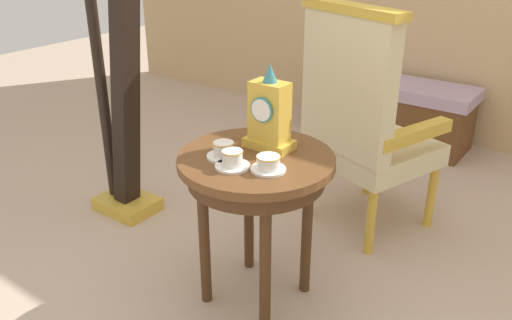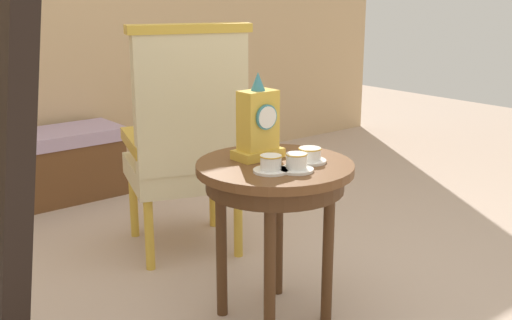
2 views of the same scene
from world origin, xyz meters
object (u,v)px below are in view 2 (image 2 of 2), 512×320
side_table (275,185)px  teacup_center (310,156)px  teacup_left (271,165)px  armchair (186,139)px  teacup_right (296,163)px  mantel_clock (258,124)px  window_bench (29,170)px

side_table → teacup_center: teacup_center is taller
side_table → teacup_left: size_ratio=5.04×
armchair → teacup_left: bearing=-101.8°
teacup_left → side_table: bearing=42.4°
teacup_right → mantel_clock: (0.00, 0.22, 0.11)m
window_bench → side_table: bearing=-82.1°
armchair → window_bench: bearing=106.2°
mantel_clock → teacup_right: bearing=-91.3°
teacup_center → side_table: bearing=144.6°
teacup_right → window_bench: bearing=97.1°
mantel_clock → armchair: (0.09, 0.66, -0.19)m
window_bench → teacup_right: bearing=-82.9°
teacup_left → armchair: 0.86m
side_table → armchair: 0.75m
side_table → teacup_left: (-0.09, -0.08, 0.11)m
teacup_right → teacup_center: 0.13m
teacup_left → teacup_right: 0.09m
mantel_clock → armchair: armchair is taller
teacup_right → armchair: bearing=83.9°
side_table → armchair: (0.08, 0.75, 0.03)m
mantel_clock → side_table: bearing=-86.1°
teacup_center → armchair: (-0.02, 0.83, -0.09)m
side_table → armchair: armchair is taller
teacup_right → teacup_center: bearing=24.5°
teacup_right → teacup_center: size_ratio=1.00×
teacup_right → mantel_clock: mantel_clock is taller
teacup_center → mantel_clock: bearing=123.9°
teacup_center → mantel_clock: (-0.11, 0.17, 0.11)m
mantel_clock → window_bench: bearing=98.0°
window_bench → teacup_center: bearing=-79.5°
armchair → window_bench: (-0.36, 1.23, -0.37)m
side_table → mantel_clock: (-0.01, 0.09, 0.22)m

